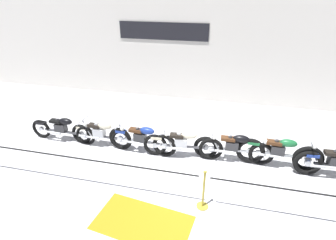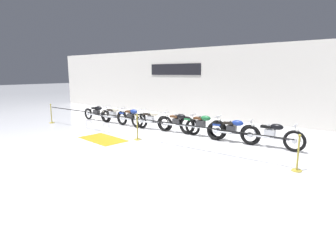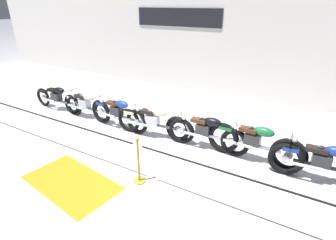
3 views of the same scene
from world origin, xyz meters
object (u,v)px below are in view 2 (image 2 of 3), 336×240
Objects in this scene: motorcycle_cream_3 at (151,120)px; stanchion_mid_left at (137,131)px; stanchion_mid_right at (298,159)px; floor_banner at (103,139)px; stanchion_far_left at (109,118)px; motorcycle_cream_1 at (114,115)px; motorcycle_black_7 at (271,135)px; motorcycle_black_0 at (97,113)px; motorcycle_green_5 at (202,126)px; motorcycle_blue_2 at (132,117)px; motorcycle_black_4 at (178,123)px; motorcycle_blue_6 at (233,131)px.

stanchion_mid_left reaches higher than motorcycle_cream_3.
stanchion_mid_left and stanchion_mid_right have the same top height.
floor_banner is at bearing -99.00° from motorcycle_cream_3.
motorcycle_cream_1 is at bearing 133.50° from stanchion_far_left.
motorcycle_black_7 is at bearing 22.49° from stanchion_mid_left.
motorcycle_black_0 is 3.66m from stanchion_far_left.
motorcycle_green_5 is 0.19× the size of stanchion_far_left.
motorcycle_cream_3 is 2.25× the size of stanchion_mid_right.
motorcycle_green_5 is at bearing 153.94° from stanchion_mid_right.
floor_banner is (-1.22, -0.77, -0.35)m from stanchion_mid_left.
floor_banner is (2.22, -2.64, -0.45)m from motorcycle_cream_1.
stanchion_mid_right is (4.08, -1.99, -0.13)m from motorcycle_green_5.
motorcycle_green_5 is at bearing 46.60° from stanchion_mid_left.
motorcycle_cream_3 is (1.26, 0.03, -0.00)m from motorcycle_blue_2.
stanchion_far_left is (-0.86, -1.86, 0.29)m from motorcycle_cream_3.
motorcycle_black_4 is (2.72, 0.17, -0.01)m from motorcycle_blue_2.
motorcycle_blue_2 is 2.77m from floor_banner.
motorcycle_cream_1 is 0.95× the size of motorcycle_blue_2.
motorcycle_black_7 is at bearing 1.15° from motorcycle_blue_2.
motorcycle_black_7 is 2.24× the size of stanchion_mid_left.
motorcycle_black_4 is at bearing 71.95° from stanchion_mid_left.
stanchion_far_left reaches higher than motorcycle_black_0.
motorcycle_black_0 is at bearing 170.12° from stanchion_mid_right.
motorcycle_blue_2 is (2.73, -0.05, 0.01)m from motorcycle_black_0.
motorcycle_green_5 is (2.69, 0.14, 0.02)m from motorcycle_cream_3.
motorcycle_cream_3 reaches higher than motorcycle_cream_1.
stanchion_mid_right is at bearing -58.09° from motorcycle_black_7.
motorcycle_cream_3 is 1.02× the size of motorcycle_green_5.
stanchion_mid_right reaches higher than motorcycle_black_7.
stanchion_mid_right is at bearing -26.06° from motorcycle_green_5.
motorcycle_blue_6 is 5.27m from floor_banner.
motorcycle_green_5 is at bearing 2.42° from motorcycle_blue_2.
motorcycle_cream_3 is at bearing -0.22° from motorcycle_black_0.
motorcycle_black_0 is 4.47m from floor_banner.
motorcycle_green_5 is 4.19m from floor_banner.
motorcycle_black_4 is 2.18× the size of stanchion_mid_right.
motorcycle_black_7 is (5.55, 0.11, 0.01)m from motorcycle_cream_3.
stanchion_mid_left is at bearing -157.51° from motorcycle_black_7.
motorcycle_green_5 is 4.54m from stanchion_mid_right.
motorcycle_green_5 is 1.08× the size of motorcycle_blue_6.
motorcycle_blue_2 reaches higher than motorcycle_black_0.
stanchion_mid_left is (0.81, -1.86, -0.11)m from motorcycle_cream_3.
motorcycle_cream_3 is 1.46m from motorcycle_black_4.
stanchion_mid_left is at bearing 180.00° from stanchion_mid_right.
stanchion_mid_right reaches higher than motorcycle_blue_2.
floor_banner is at bearing -147.87° from stanchion_mid_left.
motorcycle_black_4 is 1.09× the size of floor_banner.
stanchion_mid_left is (1.66, 0.00, -0.40)m from stanchion_far_left.
motorcycle_black_0 is at bearing -178.72° from motorcycle_black_4.
stanchion_far_left and stanchion_mid_left have the same top height.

